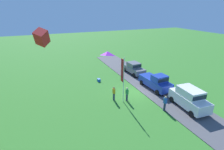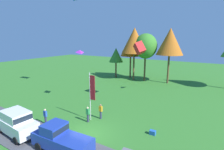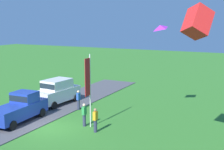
{
  "view_description": "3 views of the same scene",
  "coord_description": "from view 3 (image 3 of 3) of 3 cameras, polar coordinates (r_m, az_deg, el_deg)",
  "views": [
    {
      "loc": [
        -17.52,
        10.73,
        10.27
      ],
      "look_at": [
        0.61,
        3.08,
        2.64
      ],
      "focal_mm": 28.0,
      "sensor_mm": 36.0,
      "label": 1
    },
    {
      "loc": [
        9.7,
        -11.43,
        8.84
      ],
      "look_at": [
        0.23,
        4.19,
        4.98
      ],
      "focal_mm": 28.0,
      "sensor_mm": 36.0,
      "label": 2
    },
    {
      "loc": [
        17.14,
        13.69,
        7.68
      ],
      "look_at": [
        0.96,
        5.59,
        4.48
      ],
      "focal_mm": 50.0,
      "sensor_mm": 36.0,
      "label": 3
    }
  ],
  "objects": [
    {
      "name": "ground_plane",
      "position": [
        23.24,
        -11.49,
        -9.48
      ],
      "size": [
        120.0,
        120.0,
        0.0
      ],
      "primitive_type": "plane",
      "color": "#337528"
    },
    {
      "name": "pavement_strip",
      "position": [
        25.0,
        -16.65,
        -8.23
      ],
      "size": [
        36.0,
        4.4,
        0.06
      ],
      "primitive_type": "cube",
      "color": "#4C4C51",
      "rests_on": "ground"
    },
    {
      "name": "car_suv_near_entrance",
      "position": [
        29.05,
        -9.98,
        -2.83
      ],
      "size": [
        4.73,
        2.33,
        2.28
      ],
      "color": "white",
      "rests_on": "ground"
    },
    {
      "name": "car_pickup_mid_row",
      "position": [
        24.91,
        -16.48,
        -5.7
      ],
      "size": [
        5.09,
        2.24,
        2.14
      ],
      "color": "#1E389E",
      "rests_on": "ground"
    },
    {
      "name": "person_beside_suv",
      "position": [
        23.0,
        -5.1,
        -7.22
      ],
      "size": [
        0.36,
        0.24,
        1.71
      ],
      "color": "#2D334C",
      "rests_on": "ground"
    },
    {
      "name": "person_watching_sky",
      "position": [
        21.75,
        -3.06,
        -8.22
      ],
      "size": [
        0.36,
        0.24,
        1.71
      ],
      "color": "#2D334C",
      "rests_on": "ground"
    },
    {
      "name": "person_on_lawn",
      "position": [
        27.18,
        -6.15,
        -4.53
      ],
      "size": [
        0.36,
        0.24,
        1.71
      ],
      "color": "#2D334C",
      "rests_on": "ground"
    },
    {
      "name": "flag_banner",
      "position": [
        21.96,
        -4.35,
        -1.29
      ],
      "size": [
        0.71,
        0.08,
        5.34
      ],
      "color": "silver",
      "rests_on": "ground"
    },
    {
      "name": "kite_box_low_drifter",
      "position": [
        16.74,
        15.37,
        9.34
      ],
      "size": [
        1.98,
        1.59,
        1.96
      ],
      "primitive_type": "cube",
      "rotation": [
        0.52,
        0.3,
        4.02
      ],
      "color": "red"
    },
    {
      "name": "kite_diamond_high_left",
      "position": [
        24.31,
        8.75,
        8.65
      ],
      "size": [
        1.41,
        1.32,
        0.57
      ],
      "primitive_type": "pyramid",
      "rotation": [
        -0.24,
        0.0,
        4.17
      ],
      "color": "purple"
    }
  ]
}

